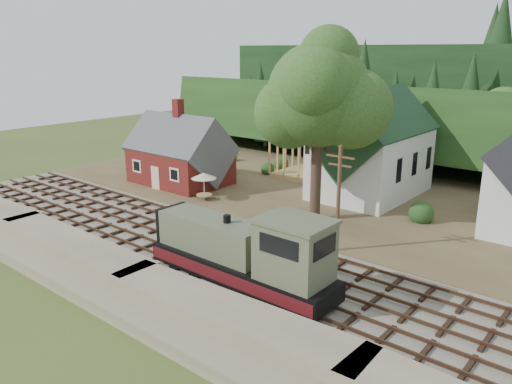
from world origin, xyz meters
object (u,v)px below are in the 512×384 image
Objects in this scene: car_green at (144,161)px; patio_set at (204,177)px; car_blue at (217,179)px; locomotive at (246,254)px.

car_green is 1.44× the size of patio_set.
car_green reaches higher than car_blue.
locomotive reaches higher than patio_set.
car_blue is 1.17× the size of patio_set.
patio_set is at bearing -122.06° from car_green.
car_green is at bearing -177.06° from car_blue.
locomotive is 3.34× the size of car_green.
locomotive is at bearing -36.55° from patio_set.
patio_set is at bearing -52.83° from car_blue.
patio_set reaches higher than car_green.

